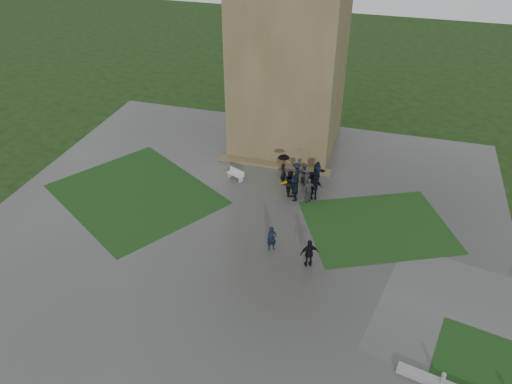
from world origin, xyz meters
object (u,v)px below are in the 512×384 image
(bench, at_px, (236,174))
(pedestrian_mid, at_px, (272,239))
(pedestrian_near, at_px, (309,253))
(tower, at_px, (291,35))

(bench, height_order, pedestrian_mid, pedestrian_mid)
(bench, xyz_separation_m, pedestrian_mid, (4.65, -7.11, 0.41))
(bench, height_order, pedestrian_near, pedestrian_near)
(bench, bearing_deg, pedestrian_mid, -32.97)
(pedestrian_mid, distance_m, pedestrian_near, 2.61)
(tower, bearing_deg, pedestrian_near, -71.91)
(bench, distance_m, pedestrian_near, 10.68)
(pedestrian_mid, bearing_deg, pedestrian_near, -50.58)
(tower, distance_m, pedestrian_mid, 16.51)
(bench, bearing_deg, pedestrian_near, -24.23)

